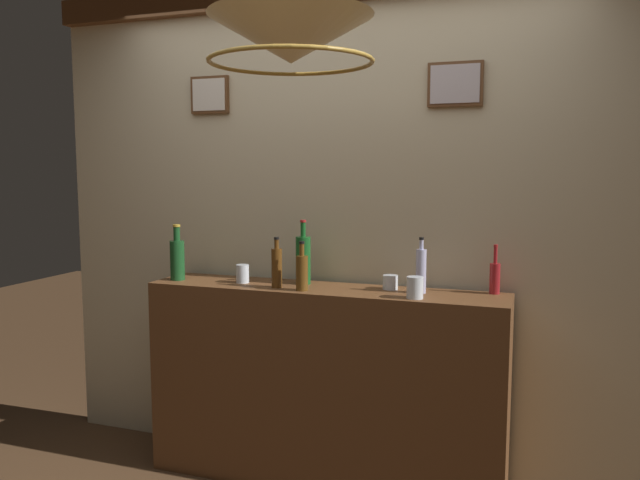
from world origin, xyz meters
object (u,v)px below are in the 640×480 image
glass_tumbler_rocks (243,274)px  pendant_lamp (291,41)px  liquor_bottle_brandy (302,272)px  glass_tumbler_shot (390,282)px  liquor_bottle_mezcal (495,277)px  liquor_bottle_gin (421,270)px  liquor_bottle_port (277,267)px  glass_tumbler_highball (415,288)px  liquor_bottle_amaro (177,258)px  liquor_bottle_whiskey (303,259)px

glass_tumbler_rocks → pendant_lamp: pendant_lamp is taller
liquor_bottle_brandy → glass_tumbler_shot: 0.45m
glass_tumbler_rocks → liquor_bottle_mezcal: bearing=6.3°
liquor_bottle_gin → liquor_bottle_port: bearing=-171.8°
glass_tumbler_highball → glass_tumbler_shot: glass_tumbler_highball is taller
liquor_bottle_amaro → liquor_bottle_gin: size_ratio=1.11×
liquor_bottle_whiskey → liquor_bottle_gin: 0.63m
liquor_bottle_gin → liquor_bottle_port: size_ratio=1.06×
liquor_bottle_amaro → liquor_bottle_port: liquor_bottle_amaro is taller
liquor_bottle_mezcal → liquor_bottle_port: liquor_bottle_port is taller
liquor_bottle_whiskey → liquor_bottle_mezcal: bearing=3.8°
liquor_bottle_brandy → glass_tumbler_rocks: 0.39m
glass_tumbler_rocks → pendant_lamp: size_ratio=0.16×
pendant_lamp → glass_tumbler_rocks: bearing=126.9°
liquor_bottle_whiskey → liquor_bottle_port: size_ratio=1.30×
liquor_bottle_mezcal → liquor_bottle_brandy: bearing=-165.4°
liquor_bottle_amaro → liquor_bottle_brandy: liquor_bottle_amaro is taller
liquor_bottle_amaro → glass_tumbler_rocks: bearing=5.8°
liquor_bottle_port → glass_tumbler_shot: (0.56, 0.15, -0.07)m
liquor_bottle_amaro → liquor_bottle_gin: liquor_bottle_amaro is taller
liquor_bottle_brandy → liquor_bottle_amaro: bearing=175.7°
liquor_bottle_port → glass_tumbler_shot: 0.58m
glass_tumbler_highball → pendant_lamp: 1.28m
liquor_bottle_mezcal → glass_tumbler_shot: liquor_bottle_mezcal is taller
liquor_bottle_gin → pendant_lamp: bearing=-110.8°
liquor_bottle_gin → glass_tumbler_rocks: (-0.94, -0.04, -0.06)m
liquor_bottle_port → pendant_lamp: 1.27m
liquor_bottle_brandy → glass_tumbler_highball: 0.57m
liquor_bottle_amaro → liquor_bottle_port: (0.60, -0.02, -0.01)m
liquor_bottle_gin → glass_tumbler_highball: bearing=-90.8°
liquor_bottle_whiskey → pendant_lamp: size_ratio=0.56×
liquor_bottle_port → glass_tumbler_shot: bearing=14.7°
liquor_bottle_gin → liquor_bottle_port: (-0.72, -0.10, -0.01)m
glass_tumbler_highball → glass_tumbler_shot: 0.24m
liquor_bottle_whiskey → glass_tumbler_highball: liquor_bottle_whiskey is taller
liquor_bottle_port → liquor_bottle_gin: bearing=8.2°
liquor_bottle_mezcal → liquor_bottle_gin: size_ratio=0.88×
liquor_bottle_whiskey → glass_tumbler_rocks: liquor_bottle_whiskey is taller
liquor_bottle_gin → glass_tumbler_highball: size_ratio=2.66×
liquor_bottle_mezcal → pendant_lamp: 1.52m
glass_tumbler_shot → liquor_bottle_brandy: bearing=-156.4°
liquor_bottle_brandy → liquor_bottle_gin: 0.58m
liquor_bottle_mezcal → glass_tumbler_rocks: 1.29m
glass_tumbler_rocks → glass_tumbler_highball: size_ratio=0.95×
liquor_bottle_port → liquor_bottle_brandy: bearing=-11.9°
liquor_bottle_mezcal → liquor_bottle_brandy: liquor_bottle_brandy is taller
liquor_bottle_whiskey → liquor_bottle_amaro: liquor_bottle_whiskey is taller
liquor_bottle_amaro → liquor_bottle_mezcal: bearing=6.2°
liquor_bottle_whiskey → liquor_bottle_brandy: bearing=-71.0°
glass_tumbler_rocks → glass_tumbler_highball: bearing=-5.9°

